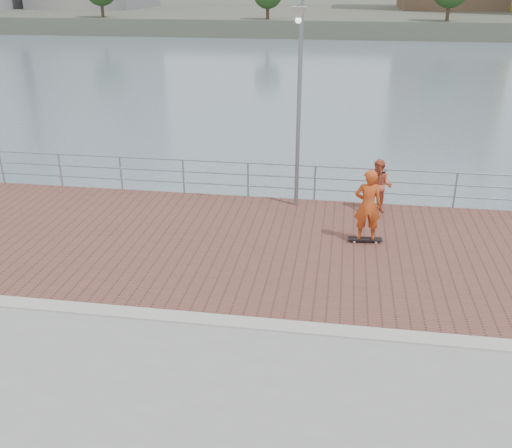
# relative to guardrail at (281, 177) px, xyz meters

# --- Properties ---
(water) EXTENTS (400.00, 400.00, 0.00)m
(water) POSITION_rel_guardrail_xyz_m (-0.00, -7.00, -2.69)
(water) COLOR slate
(water) RESTS_ON ground
(brick_lane) EXTENTS (40.00, 6.80, 0.02)m
(brick_lane) POSITION_rel_guardrail_xyz_m (-0.00, -3.40, -0.68)
(brick_lane) COLOR brown
(brick_lane) RESTS_ON seawall
(curb) EXTENTS (40.00, 0.40, 0.06)m
(curb) POSITION_rel_guardrail_xyz_m (-0.00, -7.00, -0.66)
(curb) COLOR #B7B5AD
(curb) RESTS_ON seawall
(far_shore) EXTENTS (320.00, 95.00, 2.50)m
(far_shore) POSITION_rel_guardrail_xyz_m (-0.00, 115.50, -1.44)
(far_shore) COLOR #4C5142
(far_shore) RESTS_ON ground
(guardrail) EXTENTS (39.06, 0.06, 1.13)m
(guardrail) POSITION_rel_guardrail_xyz_m (0.00, 0.00, 0.00)
(guardrail) COLOR #8C9EA8
(guardrail) RESTS_ON brick_lane
(street_lamp) EXTENTS (0.43, 1.26, 5.95)m
(street_lamp) POSITION_rel_guardrail_xyz_m (0.51, -0.93, 3.53)
(street_lamp) COLOR gray
(street_lamp) RESTS_ON brick_lane
(skateboard) EXTENTS (0.88, 0.30, 0.10)m
(skateboard) POSITION_rel_guardrail_xyz_m (2.51, -2.81, -0.59)
(skateboard) COLOR black
(skateboard) RESTS_ON brick_lane
(skateboarder) EXTENTS (0.72, 0.51, 1.87)m
(skateboarder) POSITION_rel_guardrail_xyz_m (2.51, -2.81, 0.35)
(skateboarder) COLOR #C64B1A
(skateboarder) RESTS_ON skateboard
(bystander) EXTENTS (0.89, 0.77, 1.56)m
(bystander) POSITION_rel_guardrail_xyz_m (2.89, -0.65, 0.11)
(bystander) COLOR #CD5B3C
(bystander) RESTS_ON brick_lane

